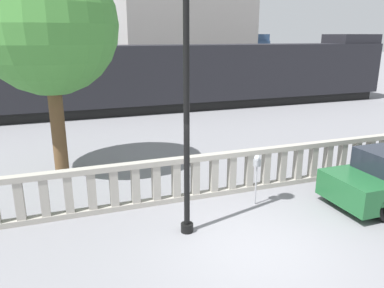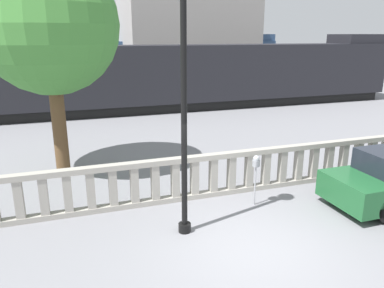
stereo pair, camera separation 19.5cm
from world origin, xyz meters
name	(u,v)px [view 1 (the left image)]	position (x,y,z in m)	size (l,w,h in m)	color
ground_plane	(254,249)	(0.00, 0.00, 0.00)	(160.00, 160.00, 0.00)	slate
balustrade	(205,176)	(0.00, 2.80, 0.60)	(13.00, 0.24, 1.21)	#9E998E
lamppost	(186,65)	(-1.08, 1.17, 3.70)	(0.42, 0.42, 5.73)	black
parking_meter	(257,164)	(1.07, 1.91, 1.11)	(0.19, 0.19, 1.35)	#99999E
train_near	(168,77)	(2.65, 15.15, 1.95)	(29.32, 2.65, 4.34)	black
train_far	(148,62)	(4.39, 27.60, 1.98)	(23.67, 2.86, 4.37)	black
building_block	(181,25)	(6.79, 25.25, 5.06)	(10.48, 7.55, 10.11)	gray
tree_left	(48,26)	(-3.62, 5.96, 4.53)	(4.05, 4.05, 6.58)	brown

